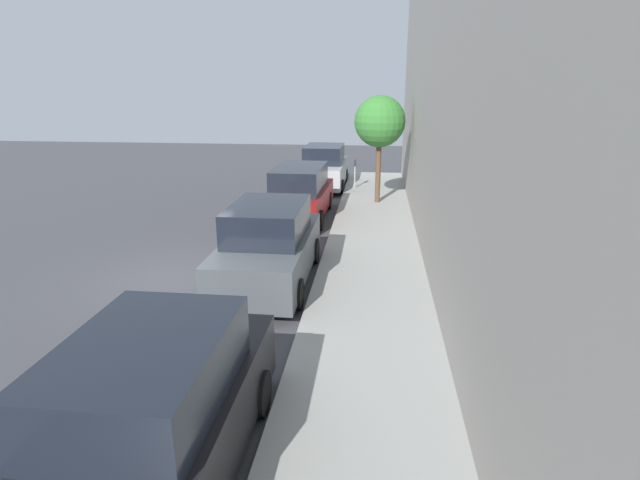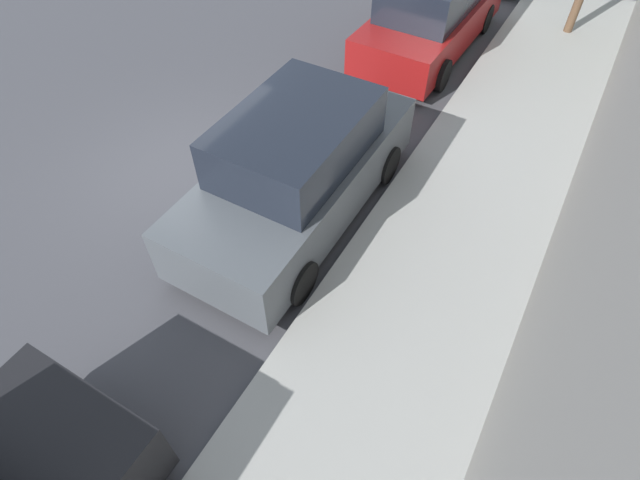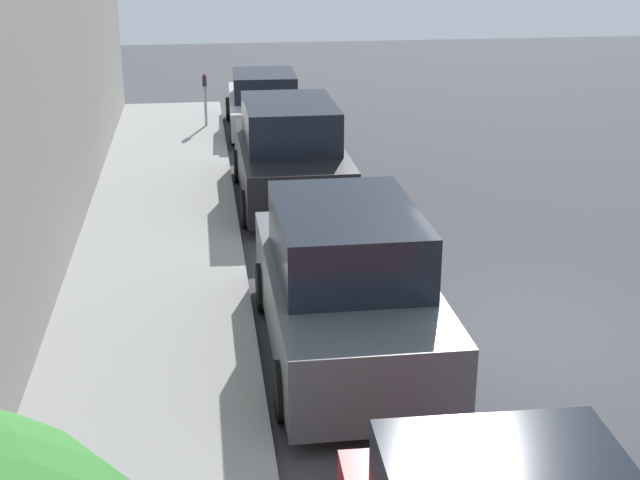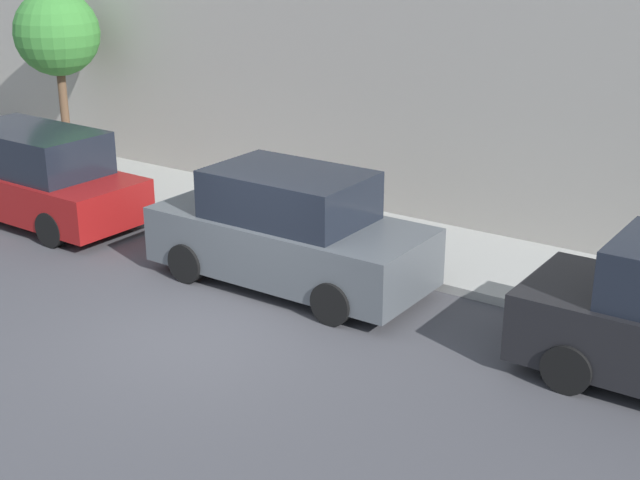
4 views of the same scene
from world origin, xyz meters
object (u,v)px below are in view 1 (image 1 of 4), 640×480
parked_minivan_fourth (300,193)px  street_tree (380,122)px  parked_suv_fifth (324,168)px  parking_meter_far (355,170)px  parked_suv_third (269,246)px  parked_suv_second (152,419)px

parked_minivan_fourth → street_tree: (2.82, 2.32, 2.40)m
parked_minivan_fourth → parked_suv_fifth: 5.98m
parked_suv_fifth → parking_meter_far: size_ratio=3.62×
parked_suv_third → parked_suv_fifth: 12.26m
parked_suv_third → street_tree: size_ratio=1.15×
parked_suv_second → parking_meter_far: parked_suv_second is taller
parked_suv_third → parked_minivan_fourth: size_ratio=0.97×
parked_suv_fifth → parking_meter_far: parked_suv_fifth is taller
parked_suv_fifth → street_tree: 5.06m
parked_minivan_fourth → street_tree: bearing=39.5°
parking_meter_far → parked_suv_second: bearing=-94.9°
parked_suv_fifth → parked_suv_second: bearing=-90.2°
parked_suv_third → street_tree: street_tree is taller
parked_suv_second → parked_minivan_fourth: parked_suv_second is taller
parking_meter_far → street_tree: (1.05, -2.86, 2.35)m
parked_suv_third → parked_minivan_fourth: (-0.19, 6.29, -0.01)m
parked_suv_second → parked_minivan_fourth: (-0.21, 12.94, -0.01)m
parked_suv_third → parking_meter_far: size_ratio=3.60×
parked_minivan_fourth → parked_suv_second: bearing=-89.1°
parked_suv_second → parked_suv_third: bearing=90.2°
parked_suv_third → street_tree: 9.31m
parked_suv_second → street_tree: 15.67m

